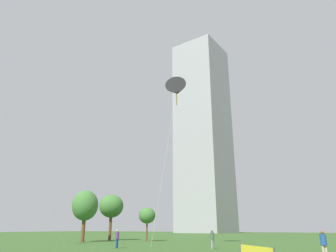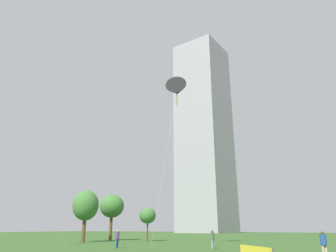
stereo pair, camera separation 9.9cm
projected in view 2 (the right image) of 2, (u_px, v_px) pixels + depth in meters
person_standing_2 at (213, 238)px, 32.15m from camera, size 0.40×0.40×1.81m
person_standing_3 at (324, 243)px, 21.35m from camera, size 0.41×0.41×1.85m
person_standing_4 at (117, 237)px, 32.78m from camera, size 0.41×0.41×1.86m
kite_flying_0 at (177, 89)px, 41.95m from camera, size 3.54×6.16×21.48m
park_tree_0 at (148, 216)px, 50.12m from camera, size 2.67×2.67×5.17m
park_tree_1 at (86, 206)px, 47.67m from camera, size 3.93×3.93×7.59m
park_tree_2 at (112, 206)px, 54.14m from camera, size 4.17×4.17×7.61m
distant_highrise_0 at (204, 133)px, 143.55m from camera, size 22.11×22.95×87.44m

